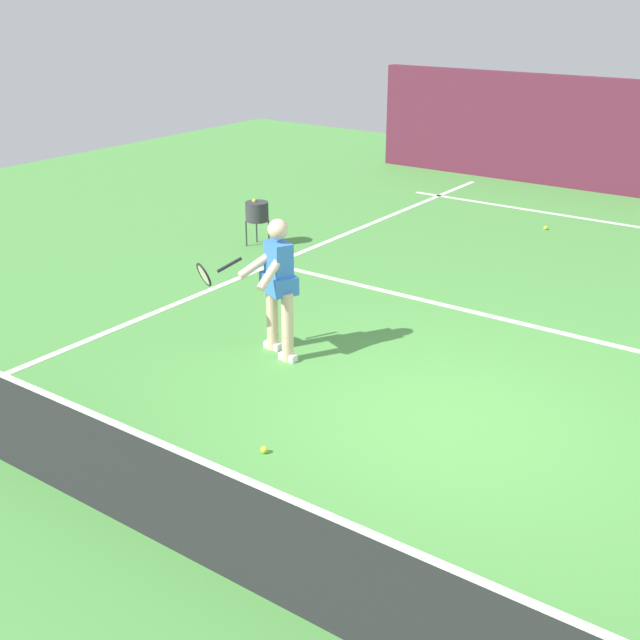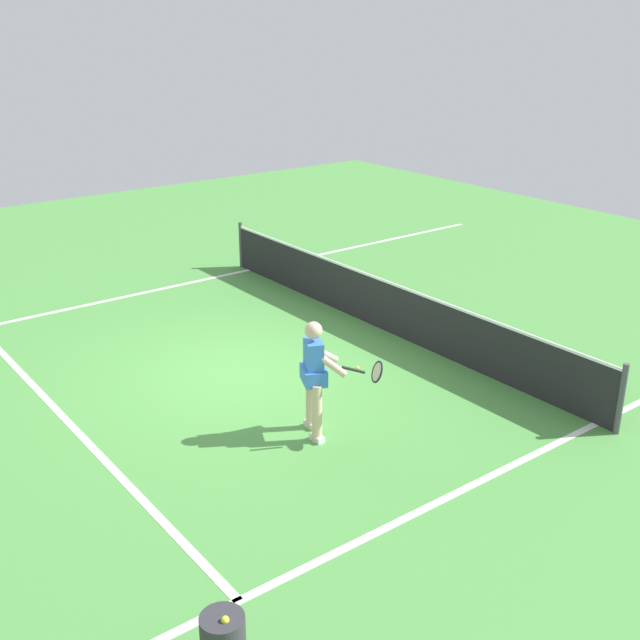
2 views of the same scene
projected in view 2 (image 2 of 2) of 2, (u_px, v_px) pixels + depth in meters
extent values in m
plane|color=#4C9342|center=(241.00, 371.00, 11.82)|extent=(26.94, 26.94, 0.00)
cube|color=white|center=(69.00, 423.00, 10.30)|extent=(8.49, 0.10, 0.01)
cube|color=white|center=(124.00, 297.00, 14.96)|extent=(0.10, 18.73, 0.01)
cube|color=white|center=(444.00, 499.00, 8.67)|extent=(0.10, 18.73, 0.01)
cylinder|color=#4C4C51|center=(241.00, 245.00, 16.62)|extent=(0.08, 0.08, 0.98)
cylinder|color=#4C4C51|center=(621.00, 399.00, 9.88)|extent=(0.08, 0.08, 0.98)
cube|color=#232326|center=(383.00, 306.00, 13.27)|extent=(9.01, 0.02, 0.86)
cube|color=white|center=(383.00, 281.00, 13.11)|extent=(9.01, 0.02, 0.04)
cylinder|color=beige|center=(311.00, 401.00, 10.06)|extent=(0.13, 0.13, 0.78)
cylinder|color=beige|center=(317.00, 414.00, 9.73)|extent=(0.13, 0.13, 0.78)
cube|color=white|center=(311.00, 425.00, 10.19)|extent=(0.20, 0.10, 0.08)
cube|color=white|center=(317.00, 438.00, 9.86)|extent=(0.20, 0.10, 0.08)
cube|color=#3875D6|center=(314.00, 360.00, 9.66)|extent=(0.37, 0.31, 0.52)
cube|color=#3875D6|center=(314.00, 375.00, 9.73)|extent=(0.48, 0.42, 0.20)
sphere|color=beige|center=(314.00, 330.00, 9.52)|extent=(0.22, 0.22, 0.22)
cylinder|color=beige|center=(323.00, 353.00, 9.82)|extent=(0.10, 0.48, 0.37)
cylinder|color=beige|center=(328.00, 363.00, 9.55)|extent=(0.42, 0.38, 0.37)
cylinder|color=black|center=(354.00, 370.00, 9.45)|extent=(0.15, 0.28, 0.14)
torus|color=black|center=(377.00, 372.00, 9.53)|extent=(0.31, 0.23, 0.28)
cylinder|color=beige|center=(377.00, 372.00, 9.53)|extent=(0.26, 0.18, 0.23)
sphere|color=#D1E533|center=(358.00, 368.00, 11.86)|extent=(0.07, 0.07, 0.07)
cylinder|color=#333338|center=(223.00, 633.00, 6.04)|extent=(0.36, 0.36, 0.30)
sphere|color=#D1E533|center=(225.00, 620.00, 5.95)|extent=(0.07, 0.07, 0.07)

